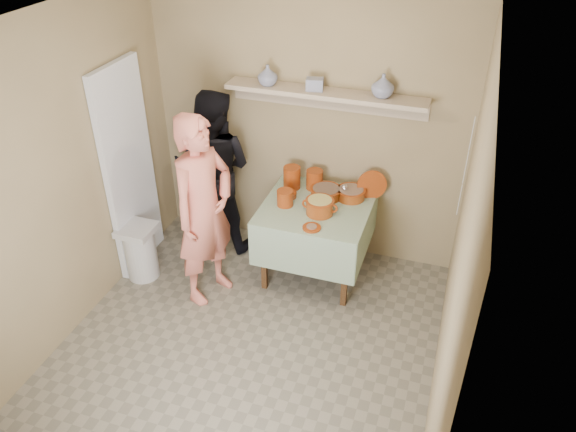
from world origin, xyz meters
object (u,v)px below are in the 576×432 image
at_px(serving_table, 316,216).
at_px(trash_bin, 140,251).
at_px(person_cook, 204,211).
at_px(cazuela_rice, 320,205).
at_px(person_helper, 214,171).

relative_size(serving_table, trash_bin, 1.74).
distance_m(person_cook, serving_table, 1.05).
xyz_separation_m(person_cook, serving_table, (0.84, 0.59, -0.24)).
distance_m(serving_table, trash_bin, 1.70).
height_order(serving_table, cazuela_rice, cazuela_rice).
relative_size(person_cook, cazuela_rice, 5.35).
height_order(person_cook, trash_bin, person_cook).
bearing_deg(serving_table, trash_bin, -159.69).
height_order(person_helper, serving_table, person_helper).
bearing_deg(serving_table, person_cook, -145.09).
relative_size(person_helper, serving_table, 1.71).
xyz_separation_m(serving_table, cazuela_rice, (0.06, -0.12, 0.20)).
bearing_deg(person_cook, serving_table, -36.43).
bearing_deg(person_cook, cazuela_rice, -44.13).
xyz_separation_m(person_helper, trash_bin, (-0.46, -0.75, -0.55)).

